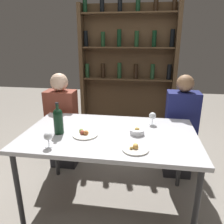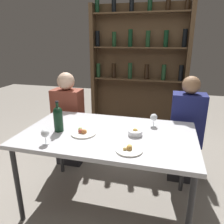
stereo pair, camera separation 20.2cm
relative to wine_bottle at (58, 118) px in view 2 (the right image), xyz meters
name	(u,v)px [view 2 (the right image)]	position (x,y,z in m)	size (l,w,h in m)	color
ground_plane	(109,203)	(0.44, 0.08, -0.90)	(10.00, 10.00, 0.00)	gray
dining_table	(108,138)	(0.44, 0.08, -0.18)	(1.53, 0.91, 0.77)	silver
wine_rack_wall	(139,66)	(0.44, 1.89, 0.25)	(1.55, 0.21, 2.20)	#4C3823
wine_bottle	(58,118)	(0.00, 0.00, 0.00)	(0.08, 0.08, 0.28)	black
wine_glass_0	(154,118)	(0.82, 0.34, -0.04)	(0.07, 0.07, 0.12)	silver
wine_glass_1	(45,134)	(0.02, -0.25, -0.04)	(0.07, 0.07, 0.12)	silver
food_plate_0	(83,133)	(0.24, -0.01, -0.11)	(0.22, 0.22, 0.05)	silver
food_plate_1	(129,149)	(0.68, -0.21, -0.11)	(0.20, 0.20, 0.05)	silver
snack_bowl	(135,132)	(0.68, 0.08, -0.10)	(0.13, 0.13, 0.06)	white
seated_person_left	(69,122)	(-0.26, 0.71, -0.33)	(0.36, 0.22, 1.20)	#26262B
seated_person_right	(186,133)	(1.16, 0.71, -0.33)	(0.35, 0.22, 1.21)	#26262B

